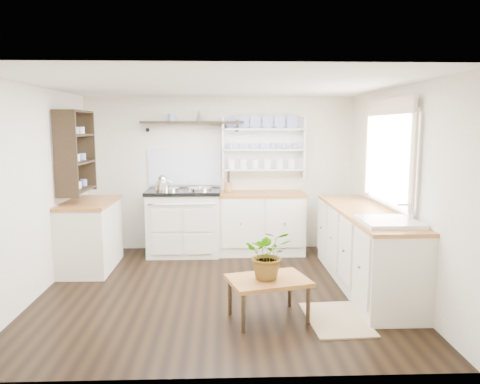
{
  "coord_description": "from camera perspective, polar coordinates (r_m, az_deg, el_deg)",
  "views": [
    {
      "loc": [
        0.04,
        -5.16,
        1.86
      ],
      "look_at": [
        0.24,
        0.25,
        1.1
      ],
      "focal_mm": 35.0,
      "sensor_mm": 36.0,
      "label": 1
    }
  ],
  "objects": [
    {
      "name": "floor",
      "position": [
        5.49,
        -2.49,
        -11.83
      ],
      "size": [
        4.0,
        3.8,
        0.01
      ],
      "primitive_type": "cube",
      "color": "black",
      "rests_on": "ground"
    },
    {
      "name": "wall_back",
      "position": [
        7.1,
        -2.45,
        2.25
      ],
      "size": [
        4.0,
        0.02,
        2.3
      ],
      "primitive_type": "cube",
      "color": "beige",
      "rests_on": "ground"
    },
    {
      "name": "wall_right",
      "position": [
        5.57,
        18.48,
        0.24
      ],
      "size": [
        0.02,
        3.8,
        2.3
      ],
      "primitive_type": "cube",
      "color": "beige",
      "rests_on": "ground"
    },
    {
      "name": "wall_left",
      "position": [
        5.6,
        -23.5,
        0.03
      ],
      "size": [
        0.02,
        3.8,
        2.3
      ],
      "primitive_type": "cube",
      "color": "beige",
      "rests_on": "ground"
    },
    {
      "name": "ceiling",
      "position": [
        5.18,
        -2.65,
        12.84
      ],
      "size": [
        4.0,
        3.8,
        0.01
      ],
      "primitive_type": "cube",
      "color": "white",
      "rests_on": "wall_back"
    },
    {
      "name": "window",
      "position": [
        5.65,
        17.65,
        4.62
      ],
      "size": [
        0.08,
        1.55,
        1.22
      ],
      "color": "white",
      "rests_on": "wall_right"
    },
    {
      "name": "aga_cooker",
      "position": [
        6.9,
        -6.85,
        -3.58
      ],
      "size": [
        1.06,
        0.74,
        0.98
      ],
      "color": "beige",
      "rests_on": "floor"
    },
    {
      "name": "back_cabinets",
      "position": [
        6.93,
        2.54,
        -3.67
      ],
      "size": [
        1.27,
        0.63,
        0.9
      ],
      "color": "silver",
      "rests_on": "floor"
    },
    {
      "name": "right_cabinets",
      "position": [
        5.69,
        14.97,
        -6.53
      ],
      "size": [
        0.62,
        2.43,
        0.9
      ],
      "color": "silver",
      "rests_on": "floor"
    },
    {
      "name": "belfast_sink",
      "position": [
        4.92,
        17.67,
        -4.83
      ],
      "size": [
        0.55,
        0.6,
        0.45
      ],
      "color": "white",
      "rests_on": "right_cabinets"
    },
    {
      "name": "left_cabinets",
      "position": [
        6.46,
        -17.77,
        -4.91
      ],
      "size": [
        0.62,
        1.13,
        0.9
      ],
      "color": "silver",
      "rests_on": "floor"
    },
    {
      "name": "plate_rack",
      "position": [
        7.06,
        2.83,
        5.51
      ],
      "size": [
        1.2,
        0.22,
        0.9
      ],
      "color": "white",
      "rests_on": "wall_back"
    },
    {
      "name": "high_shelf",
      "position": [
        6.96,
        -5.83,
        8.35
      ],
      "size": [
        1.5,
        0.29,
        0.16
      ],
      "color": "black",
      "rests_on": "wall_back"
    },
    {
      "name": "left_shelving",
      "position": [
        6.36,
        -19.41,
        4.74
      ],
      "size": [
        0.28,
        0.8,
        1.05
      ],
      "primitive_type": "cube",
      "color": "black",
      "rests_on": "wall_left"
    },
    {
      "name": "kettle",
      "position": [
        6.72,
        -9.39,
        0.97
      ],
      "size": [
        0.2,
        0.2,
        0.24
      ],
      "primitive_type": null,
      "color": "silver",
      "rests_on": "aga_cooker"
    },
    {
      "name": "utensil_crock",
      "position": [
        6.9,
        -1.47,
        0.62
      ],
      "size": [
        0.11,
        0.11,
        0.13
      ],
      "primitive_type": "cylinder",
      "color": "olive",
      "rests_on": "back_cabinets"
    },
    {
      "name": "center_table",
      "position": [
        4.61,
        3.46,
        -11.02
      ],
      "size": [
        0.86,
        0.71,
        0.41
      ],
      "rotation": [
        0.0,
        0.0,
        0.27
      ],
      "color": "brown",
      "rests_on": "floor"
    },
    {
      "name": "potted_plant",
      "position": [
        4.52,
        3.49,
        -7.56
      ],
      "size": [
        0.46,
        0.4,
        0.49
      ],
      "primitive_type": "imported",
      "rotation": [
        0.0,
        0.0,
        -0.06
      ],
      "color": "#3F7233",
      "rests_on": "center_table"
    },
    {
      "name": "floor_rug",
      "position": [
        4.79,
        11.65,
        -14.93
      ],
      "size": [
        0.6,
        0.88,
        0.02
      ],
      "primitive_type": "cube",
      "rotation": [
        0.0,
        0.0,
        0.06
      ],
      "color": "brown",
      "rests_on": "floor"
    }
  ]
}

